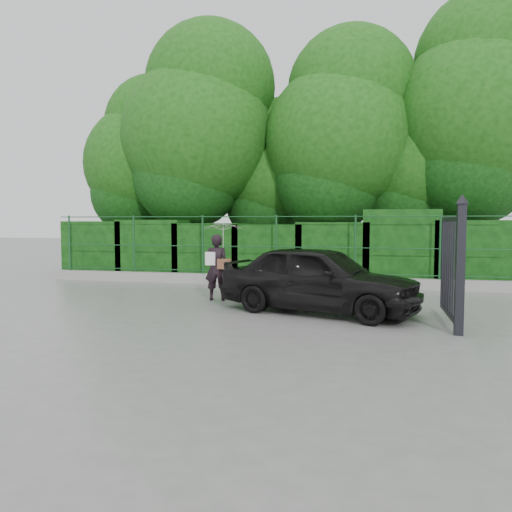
# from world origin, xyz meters

# --- Properties ---
(ground) EXTENTS (80.00, 80.00, 0.00)m
(ground) POSITION_xyz_m (0.00, 0.00, 0.00)
(ground) COLOR gray
(kerb) EXTENTS (14.00, 0.25, 0.30)m
(kerb) POSITION_xyz_m (0.00, 4.50, 0.15)
(kerb) COLOR #9E9E99
(kerb) RESTS_ON ground
(fence) EXTENTS (14.13, 0.06, 1.80)m
(fence) POSITION_xyz_m (0.22, 4.50, 1.20)
(fence) COLOR #174922
(fence) RESTS_ON kerb
(hedge) EXTENTS (14.20, 1.20, 2.26)m
(hedge) POSITION_xyz_m (0.11, 5.50, 0.98)
(hedge) COLOR black
(hedge) RESTS_ON ground
(trees) EXTENTS (17.10, 6.15, 8.08)m
(trees) POSITION_xyz_m (1.14, 7.74, 4.62)
(trees) COLOR black
(trees) RESTS_ON ground
(gate) EXTENTS (0.22, 2.33, 2.36)m
(gate) POSITION_xyz_m (4.60, -0.72, 1.19)
(gate) COLOR black
(gate) RESTS_ON ground
(woman) EXTENTS (0.92, 0.93, 1.89)m
(woman) POSITION_xyz_m (-0.38, 1.45, 1.25)
(woman) COLOR black
(woman) RESTS_ON ground
(car) EXTENTS (4.52, 2.91, 1.43)m
(car) POSITION_xyz_m (2.09, 0.37, 0.72)
(car) COLOR black
(car) RESTS_ON ground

